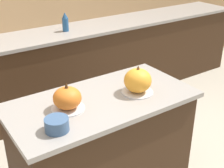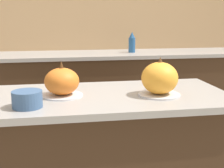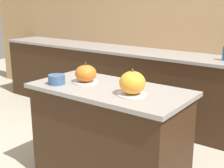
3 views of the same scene
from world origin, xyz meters
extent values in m
cube|color=tan|center=(0.00, 1.83, 1.25)|extent=(8.00, 0.06, 2.50)
cube|color=#382314|center=(0.00, 0.00, 0.43)|extent=(1.26, 0.61, 0.85)
cube|color=gray|center=(0.00, 0.00, 0.87)|extent=(1.32, 0.67, 0.03)
cube|color=#382314|center=(0.00, 1.50, 0.45)|extent=(6.00, 0.56, 0.90)
cube|color=gray|center=(0.00, 1.50, 0.92)|extent=(6.00, 0.60, 0.03)
cylinder|color=silver|center=(-0.26, 0.01, 0.89)|extent=(0.22, 0.22, 0.01)
ellipsoid|color=orange|center=(-0.26, 0.01, 0.97)|extent=(0.18, 0.18, 0.14)
cone|color=#4C2D14|center=(-0.26, 0.01, 1.06)|extent=(0.03, 0.03, 0.04)
cylinder|color=silver|center=(0.26, -0.06, 0.89)|extent=(0.23, 0.23, 0.01)
ellipsoid|color=orange|center=(0.26, -0.06, 0.98)|extent=(0.20, 0.20, 0.17)
cone|color=brown|center=(0.26, -0.06, 1.08)|extent=(0.03, 0.03, 0.03)
cylinder|color=#3D5B84|center=(-0.42, -0.18, 0.93)|extent=(0.14, 0.14, 0.08)
camera|label=1|loc=(-1.01, -1.60, 1.91)|focal=50.00mm
camera|label=2|loc=(-0.27, -1.63, 1.31)|focal=50.00mm
camera|label=3|loc=(1.46, -1.95, 1.58)|focal=50.00mm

